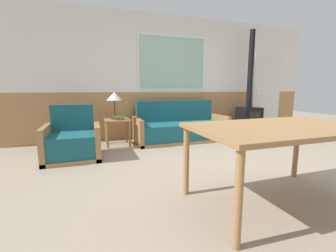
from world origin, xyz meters
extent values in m
plane|color=gray|center=(0.00, 0.00, 0.00)|extent=(16.00, 16.00, 0.00)
cube|color=#AD7A4C|center=(0.00, 2.63, 0.52)|extent=(7.20, 0.06, 1.03)
cube|color=silver|center=(0.00, 2.63, 1.87)|extent=(7.20, 0.06, 1.67)
cube|color=white|center=(-0.09, 2.59, 1.68)|extent=(1.61, 0.01, 1.21)
cube|color=#99BCA8|center=(-0.09, 2.58, 1.68)|extent=(1.53, 0.02, 1.13)
cube|color=#9E7042|center=(-0.09, 2.05, 0.03)|extent=(1.93, 0.79, 0.06)
cube|color=#195660|center=(-0.09, 2.03, 0.22)|extent=(1.77, 0.71, 0.33)
cube|color=#195660|center=(-0.09, 2.40, 0.62)|extent=(1.77, 0.10, 0.46)
cube|color=#9E7042|center=(-1.01, 2.05, 0.26)|extent=(0.08, 0.79, 0.53)
cube|color=#9E7042|center=(0.84, 2.05, 0.26)|extent=(0.08, 0.79, 0.53)
cube|color=#9E7042|center=(-2.18, 1.47, 0.03)|extent=(0.83, 0.78, 0.06)
cube|color=#195660|center=(-2.18, 1.45, 0.23)|extent=(0.67, 0.70, 0.34)
cube|color=#195660|center=(-2.18, 1.81, 0.62)|extent=(0.67, 0.10, 0.44)
cube|color=#9E7042|center=(-2.56, 1.47, 0.27)|extent=(0.08, 0.78, 0.54)
cube|color=#9E7042|center=(-1.80, 1.47, 0.27)|extent=(0.08, 0.78, 0.54)
cube|color=#9E7042|center=(-1.41, 2.11, 0.50)|extent=(0.47, 0.47, 0.03)
cylinder|color=#9E7042|center=(-1.61, 1.90, 0.24)|extent=(0.04, 0.04, 0.49)
cylinder|color=#9E7042|center=(-1.20, 1.90, 0.24)|extent=(0.04, 0.04, 0.49)
cylinder|color=#9E7042|center=(-1.61, 2.31, 0.24)|extent=(0.04, 0.04, 0.49)
cylinder|color=#9E7042|center=(-1.20, 2.31, 0.24)|extent=(0.04, 0.04, 0.49)
cylinder|color=#262628|center=(-1.44, 2.19, 0.53)|extent=(0.17, 0.17, 0.02)
cylinder|color=#262628|center=(-1.44, 2.19, 0.71)|extent=(0.02, 0.02, 0.35)
cone|color=silver|center=(-1.44, 2.19, 0.96)|extent=(0.30, 0.30, 0.16)
cube|color=#B22823|center=(-1.37, 2.02, 0.53)|extent=(0.18, 0.14, 0.02)
cube|color=gold|center=(-1.38, 2.03, 0.55)|extent=(0.18, 0.10, 0.03)
cube|color=#2D7F3D|center=(-1.38, 2.02, 0.57)|extent=(0.21, 0.11, 0.02)
cube|color=#9E7042|center=(-0.23, -0.69, 0.74)|extent=(1.61, 0.99, 0.04)
cylinder|color=#9E7042|center=(-0.97, -1.12, 0.36)|extent=(0.06, 0.06, 0.72)
cylinder|color=#9E7042|center=(-0.97, -0.25, 0.36)|extent=(0.06, 0.06, 0.72)
cylinder|color=#9E7042|center=(0.52, -0.25, 0.36)|extent=(0.06, 0.06, 0.72)
cylinder|color=black|center=(1.51, 1.99, 0.05)|extent=(0.04, 0.04, 0.10)
cylinder|color=black|center=(1.92, 1.99, 0.05)|extent=(0.04, 0.04, 0.10)
cylinder|color=black|center=(1.51, 2.31, 0.05)|extent=(0.04, 0.04, 0.10)
cylinder|color=black|center=(1.92, 2.31, 0.05)|extent=(0.04, 0.04, 0.10)
cube|color=black|center=(1.72, 2.15, 0.38)|extent=(0.51, 0.40, 0.56)
cube|color=black|center=(1.72, 1.94, 0.38)|extent=(0.30, 0.01, 0.39)
cylinder|color=black|center=(1.72, 2.19, 1.55)|extent=(0.12, 0.12, 1.78)
cube|color=silver|center=(2.58, 2.58, 0.99)|extent=(0.87, 0.04, 1.99)
sphere|color=silver|center=(2.27, 2.54, 0.95)|extent=(0.06, 0.06, 0.06)
camera|label=1|loc=(-1.87, -2.30, 1.09)|focal=24.00mm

